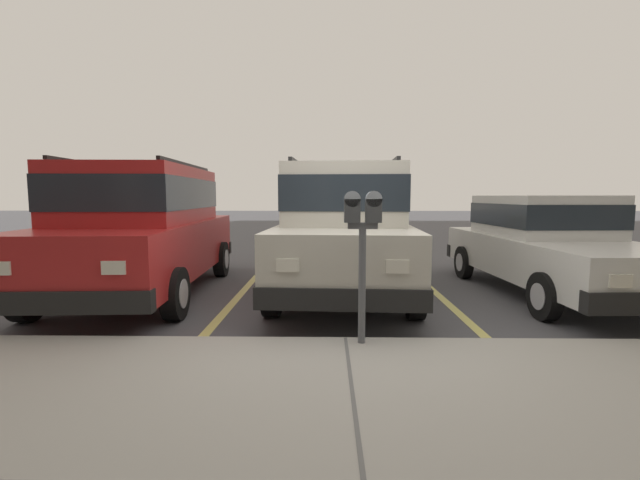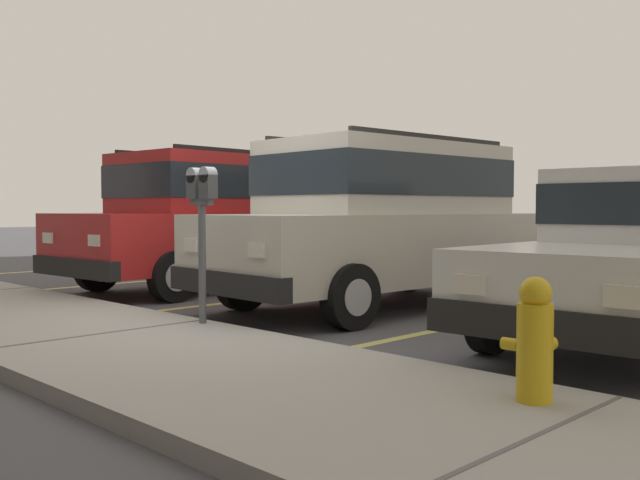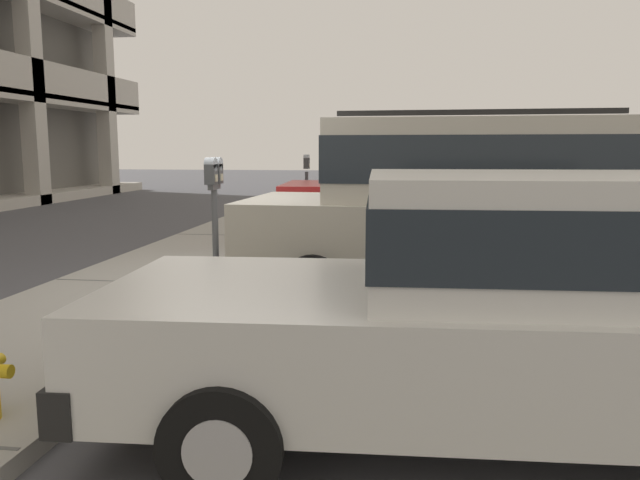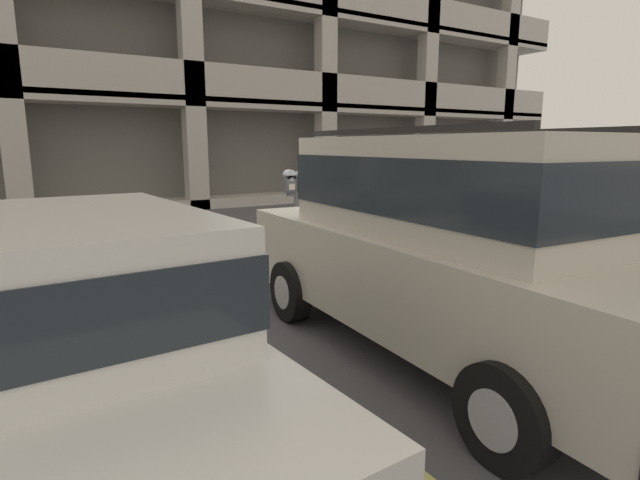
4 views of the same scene
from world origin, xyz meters
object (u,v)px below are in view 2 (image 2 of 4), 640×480
at_px(dark_hatchback, 217,216).
at_px(silver_suv, 385,217).
at_px(fire_hydrant, 535,340).
at_px(parking_meter_near, 202,207).

bearing_deg(dark_hatchback, silver_suv, -179.64).
xyz_separation_m(dark_hatchback, fire_hydrant, (-6.74, 2.86, -0.62)).
bearing_deg(parking_meter_near, silver_suv, -88.75).
distance_m(silver_suv, fire_hydrant, 4.76).
xyz_separation_m(silver_suv, dark_hatchback, (3.13, 0.18, 0.00)).
bearing_deg(parking_meter_near, fire_hydrant, 175.21).
bearing_deg(silver_suv, parking_meter_near, 94.13).
distance_m(dark_hatchback, fire_hydrant, 7.35).
bearing_deg(fire_hydrant, silver_suv, -40.16).
xyz_separation_m(parking_meter_near, fire_hydrant, (-3.54, 0.30, -0.74)).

